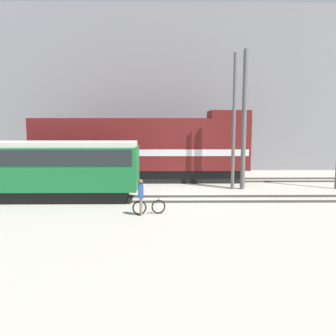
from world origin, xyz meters
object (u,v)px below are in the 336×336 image
at_px(streetcar, 47,167).
at_px(utility_pole_left, 234,122).
at_px(utility_pole_center, 244,121).
at_px(person, 141,193).
at_px(bicycle, 149,207).
at_px(freight_locomotive, 143,149).

relative_size(streetcar, utility_pole_left, 1.14).
distance_m(streetcar, utility_pole_center, 13.07).
relative_size(streetcar, utility_pole_center, 1.12).
bearing_deg(streetcar, person, -30.44).
xyz_separation_m(streetcar, bicycle, (6.09, -3.12, -1.63)).
bearing_deg(utility_pole_center, person, -134.24).
distance_m(bicycle, utility_pole_left, 9.58).
height_order(bicycle, utility_pole_left, utility_pole_left).
bearing_deg(bicycle, freight_locomotive, 95.37).
bearing_deg(utility_pole_left, person, -131.07).
distance_m(freight_locomotive, streetcar, 8.61).
xyz_separation_m(streetcar, person, (5.70, -3.35, -0.89)).
bearing_deg(bicycle, streetcar, 152.85).
height_order(streetcar, utility_pole_left, utility_pole_left).
distance_m(bicycle, utility_pole_center, 10.04).
distance_m(freight_locomotive, utility_pole_left, 7.60).
xyz_separation_m(utility_pole_left, utility_pole_center, (0.69, 0.00, 0.11)).
height_order(bicycle, person, person).
bearing_deg(utility_pole_center, freight_locomotive, 154.38).
bearing_deg(bicycle, person, -149.43).
xyz_separation_m(person, utility_pole_center, (6.61, 6.79, 3.63)).
bearing_deg(person, utility_pole_center, 45.76).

